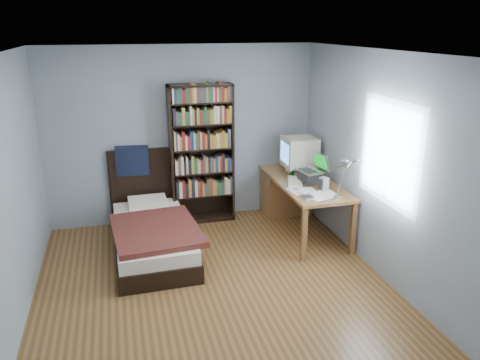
{
  "coord_description": "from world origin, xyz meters",
  "views": [
    {
      "loc": [
        -0.89,
        -4.38,
        2.75
      ],
      "look_at": [
        0.43,
        0.54,
        1.05
      ],
      "focal_mm": 35.0,
      "sensor_mm": 36.0,
      "label": 1
    }
  ],
  "objects_px": {
    "desk_lamp": "(345,169)",
    "soda_can": "(292,172)",
    "desk": "(290,190)",
    "keyboard": "(295,182)",
    "bookshelf": "(202,154)",
    "crt_monitor": "(299,152)",
    "bed": "(152,231)",
    "laptop": "(311,174)",
    "speaker": "(324,184)"
  },
  "relations": [
    {
      "from": "laptop",
      "to": "bookshelf",
      "type": "distance_m",
      "value": 1.56
    },
    {
      "from": "desk",
      "to": "crt_monitor",
      "type": "bearing_deg",
      "value": -52.3
    },
    {
      "from": "crt_monitor",
      "to": "keyboard",
      "type": "relative_size",
      "value": 1.14
    },
    {
      "from": "soda_can",
      "to": "bed",
      "type": "distance_m",
      "value": 2.08
    },
    {
      "from": "desk",
      "to": "speaker",
      "type": "bearing_deg",
      "value": -84.57
    },
    {
      "from": "bookshelf",
      "to": "bed",
      "type": "distance_m",
      "value": 1.35
    },
    {
      "from": "keyboard",
      "to": "bookshelf",
      "type": "xyz_separation_m",
      "value": [
        -1.11,
        0.79,
        0.25
      ]
    },
    {
      "from": "speaker",
      "to": "bed",
      "type": "distance_m",
      "value": 2.27
    },
    {
      "from": "bed",
      "to": "desk",
      "type": "bearing_deg",
      "value": 14.8
    },
    {
      "from": "speaker",
      "to": "bed",
      "type": "bearing_deg",
      "value": 152.57
    },
    {
      "from": "soda_can",
      "to": "desk_lamp",
      "type": "bearing_deg",
      "value": -86.12
    },
    {
      "from": "laptop",
      "to": "speaker",
      "type": "xyz_separation_m",
      "value": [
        0.03,
        -0.35,
        -0.02
      ]
    },
    {
      "from": "laptop",
      "to": "soda_can",
      "type": "relative_size",
      "value": 3.6
    },
    {
      "from": "crt_monitor",
      "to": "soda_can",
      "type": "distance_m",
      "value": 0.33
    },
    {
      "from": "desk_lamp",
      "to": "bed",
      "type": "relative_size",
      "value": 0.31
    },
    {
      "from": "soda_can",
      "to": "bookshelf",
      "type": "relative_size",
      "value": 0.06
    },
    {
      "from": "crt_monitor",
      "to": "soda_can",
      "type": "xyz_separation_m",
      "value": [
        -0.16,
        -0.16,
        -0.24
      ]
    },
    {
      "from": "keyboard",
      "to": "soda_can",
      "type": "distance_m",
      "value": 0.3
    },
    {
      "from": "bed",
      "to": "laptop",
      "type": "bearing_deg",
      "value": -0.56
    },
    {
      "from": "desk_lamp",
      "to": "bed",
      "type": "xyz_separation_m",
      "value": [
        -2.08,
        1.05,
        -0.97
      ]
    },
    {
      "from": "desk_lamp",
      "to": "crt_monitor",
      "type": "bearing_deg",
      "value": 87.35
    },
    {
      "from": "laptop",
      "to": "desk_lamp",
      "type": "distance_m",
      "value": 1.1
    },
    {
      "from": "desk",
      "to": "bookshelf",
      "type": "relative_size",
      "value": 0.88
    },
    {
      "from": "desk",
      "to": "keyboard",
      "type": "distance_m",
      "value": 0.65
    },
    {
      "from": "desk",
      "to": "desk_lamp",
      "type": "distance_m",
      "value": 1.79
    },
    {
      "from": "laptop",
      "to": "speaker",
      "type": "distance_m",
      "value": 0.35
    },
    {
      "from": "crt_monitor",
      "to": "desk_lamp",
      "type": "xyz_separation_m",
      "value": [
        -0.07,
        -1.51,
        0.2
      ]
    },
    {
      "from": "keyboard",
      "to": "bookshelf",
      "type": "relative_size",
      "value": 0.23
    },
    {
      "from": "desk",
      "to": "bookshelf",
      "type": "height_order",
      "value": "bookshelf"
    },
    {
      "from": "desk_lamp",
      "to": "speaker",
      "type": "relative_size",
      "value": 3.42
    },
    {
      "from": "desk",
      "to": "bed",
      "type": "height_order",
      "value": "bed"
    },
    {
      "from": "crt_monitor",
      "to": "bookshelf",
      "type": "distance_m",
      "value": 1.38
    },
    {
      "from": "keyboard",
      "to": "bed",
      "type": "bearing_deg",
      "value": -160.44
    },
    {
      "from": "crt_monitor",
      "to": "bed",
      "type": "relative_size",
      "value": 0.26
    },
    {
      "from": "crt_monitor",
      "to": "keyboard",
      "type": "height_order",
      "value": "crt_monitor"
    },
    {
      "from": "keyboard",
      "to": "speaker",
      "type": "bearing_deg",
      "value": -37.38
    },
    {
      "from": "desk_lamp",
      "to": "bookshelf",
      "type": "distance_m",
      "value": 2.25
    },
    {
      "from": "keyboard",
      "to": "bookshelf",
      "type": "distance_m",
      "value": 1.39
    },
    {
      "from": "desk_lamp",
      "to": "bookshelf",
      "type": "height_order",
      "value": "bookshelf"
    },
    {
      "from": "soda_can",
      "to": "bookshelf",
      "type": "height_order",
      "value": "bookshelf"
    },
    {
      "from": "keyboard",
      "to": "soda_can",
      "type": "xyz_separation_m",
      "value": [
        0.07,
        0.29,
        0.04
      ]
    },
    {
      "from": "desk_lamp",
      "to": "soda_can",
      "type": "bearing_deg",
      "value": 93.88
    },
    {
      "from": "keyboard",
      "to": "crt_monitor",
      "type": "bearing_deg",
      "value": 82.88
    },
    {
      "from": "desk_lamp",
      "to": "soda_can",
      "type": "height_order",
      "value": "desk_lamp"
    },
    {
      "from": "crt_monitor",
      "to": "bed",
      "type": "height_order",
      "value": "crt_monitor"
    },
    {
      "from": "desk_lamp",
      "to": "bookshelf",
      "type": "relative_size",
      "value": 0.31
    },
    {
      "from": "bookshelf",
      "to": "desk",
      "type": "bearing_deg",
      "value": -10.96
    },
    {
      "from": "desk",
      "to": "bed",
      "type": "distance_m",
      "value": 2.15
    },
    {
      "from": "crt_monitor",
      "to": "keyboard",
      "type": "xyz_separation_m",
      "value": [
        -0.23,
        -0.46,
        -0.28
      ]
    },
    {
      "from": "desk_lamp",
      "to": "bed",
      "type": "height_order",
      "value": "desk_lamp"
    }
  ]
}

